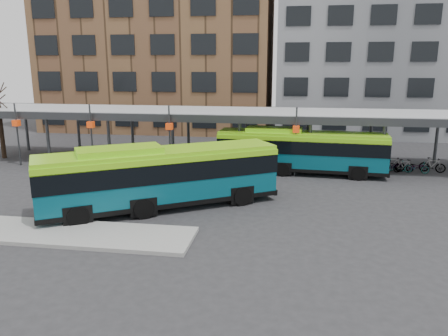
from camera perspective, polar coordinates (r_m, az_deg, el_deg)
ground at (r=22.62m, az=-6.24°, el=-6.50°), size 120.00×120.00×0.00m
boarding_island at (r=22.10m, az=-22.38°, el=-7.73°), size 14.00×3.00×0.18m
canopy at (r=34.07m, az=-0.91°, el=7.10°), size 40.00×6.53×4.80m
tree at (r=40.53m, az=-27.10°, el=4.56°), size 1.64×1.64×5.60m
building_brick at (r=54.88m, az=-8.16°, el=16.83°), size 26.00×14.00×22.00m
building_grey at (r=53.56m, az=20.66°, el=15.14°), size 24.00×14.00×20.00m
bus_front at (r=23.72m, az=-8.37°, el=-0.97°), size 12.34×9.01×3.53m
bus_rear at (r=31.61m, az=9.94°, el=2.33°), size 11.93×3.31×3.25m
bike_rack at (r=34.19m, az=21.37°, el=0.37°), size 6.65×1.37×1.07m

